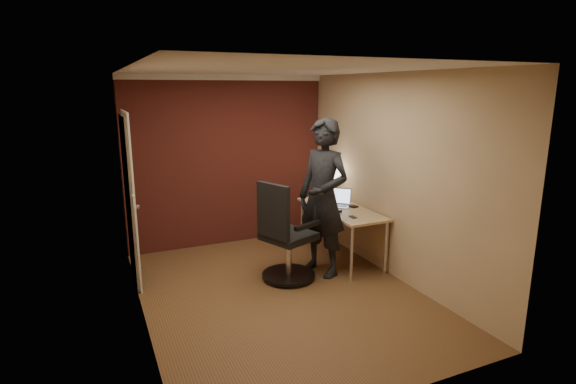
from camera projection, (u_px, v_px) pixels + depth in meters
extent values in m
plane|color=brown|center=(280.00, 293.00, 5.19)|extent=(4.00, 4.00, 0.00)
plane|color=white|center=(279.00, 69.00, 4.63)|extent=(4.00, 4.00, 0.00)
plane|color=tan|center=(227.00, 161.00, 6.69)|extent=(3.00, 0.00, 3.00)
plane|color=tan|center=(391.00, 244.00, 3.13)|extent=(3.00, 0.00, 3.00)
plane|color=tan|center=(136.00, 201.00, 4.31)|extent=(0.00, 4.00, 4.00)
plane|color=tan|center=(392.00, 177.00, 5.51)|extent=(0.00, 4.00, 4.00)
cube|color=maroon|center=(228.00, 161.00, 6.66)|extent=(2.98, 0.06, 2.50)
cube|color=silver|center=(225.00, 77.00, 6.38)|extent=(3.00, 0.08, 0.08)
cube|color=silver|center=(397.00, 65.00, 2.89)|extent=(3.00, 0.08, 0.08)
cube|color=silver|center=(130.00, 71.00, 4.06)|extent=(0.08, 4.00, 0.08)
cube|color=silver|center=(394.00, 75.00, 5.22)|extent=(0.08, 4.00, 0.08)
cube|color=silver|center=(130.00, 201.00, 5.36)|extent=(0.05, 0.82, 2.02)
cube|color=silver|center=(131.00, 201.00, 5.36)|extent=(0.02, 0.92, 2.12)
cylinder|color=silver|center=(137.00, 207.00, 5.08)|extent=(0.05, 0.05, 0.05)
cube|color=silver|center=(134.00, 201.00, 4.74)|extent=(0.02, 0.08, 0.12)
cube|color=tan|center=(341.00, 209.00, 6.08)|extent=(0.60, 1.50, 0.03)
cube|color=tan|center=(358.00, 226.00, 6.25)|extent=(0.02, 1.38, 0.54)
cylinder|color=silver|center=(352.00, 254.00, 5.45)|extent=(0.04, 0.04, 0.70)
cylinder|color=silver|center=(302.00, 223.00, 6.67)|extent=(0.04, 0.04, 0.70)
cylinder|color=silver|center=(386.00, 248.00, 5.64)|extent=(0.04, 0.04, 0.70)
cylinder|color=silver|center=(331.00, 219.00, 6.87)|extent=(0.04, 0.04, 0.70)
cube|color=silver|center=(330.00, 199.00, 6.52)|extent=(0.11, 0.11, 0.01)
cylinder|color=silver|center=(330.00, 188.00, 6.49)|extent=(0.01, 0.01, 0.30)
cube|color=white|center=(330.00, 171.00, 6.43)|extent=(0.22, 0.22, 0.22)
cube|color=silver|center=(337.00, 206.00, 6.15)|extent=(0.40, 0.39, 0.01)
cube|color=silver|center=(339.00, 196.00, 6.23)|extent=(0.28, 0.26, 0.22)
cube|color=#B2CCF2|center=(339.00, 196.00, 6.22)|extent=(0.25, 0.23, 0.19)
cube|color=gray|center=(337.00, 205.00, 6.14)|extent=(0.29, 0.28, 0.00)
cube|color=black|center=(338.00, 211.00, 5.87)|extent=(0.09, 0.12, 0.03)
cube|color=black|center=(353.00, 217.00, 5.63)|extent=(0.06, 0.12, 0.01)
cube|color=black|center=(353.00, 206.00, 6.11)|extent=(0.11, 0.12, 0.02)
cylinder|color=black|center=(289.00, 275.00, 5.58)|extent=(0.66, 0.66, 0.04)
cylinder|color=silver|center=(289.00, 256.00, 5.52)|extent=(0.07, 0.07, 0.50)
cube|color=black|center=(289.00, 236.00, 5.47)|extent=(0.71, 0.71, 0.08)
cube|color=black|center=(273.00, 211.00, 5.20)|extent=(0.24, 0.48, 0.65)
cube|color=black|center=(271.00, 215.00, 5.63)|extent=(0.39, 0.20, 0.05)
cube|color=black|center=(308.00, 225.00, 5.21)|extent=(0.39, 0.20, 0.05)
imported|color=black|center=(323.00, 198.00, 5.56)|extent=(0.70, 0.84, 1.97)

